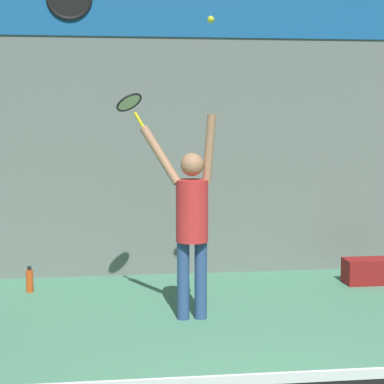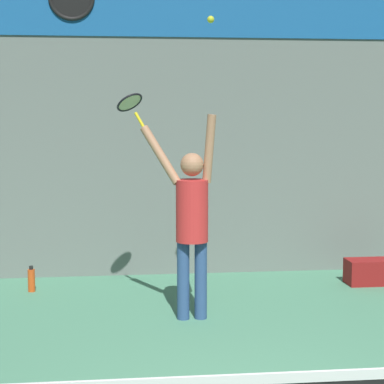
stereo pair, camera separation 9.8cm
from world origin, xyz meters
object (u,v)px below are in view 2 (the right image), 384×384
at_px(tennis_racket, 130,104).
at_px(equipment_bag, 375,272).
at_px(tennis_ball, 211,19).
at_px(tennis_player, 191,216).
at_px(water_bottle, 31,280).

height_order(tennis_racket, equipment_bag, tennis_racket).
distance_m(tennis_racket, tennis_ball, 1.25).
bearing_deg(tennis_player, tennis_racket, 146.13).
bearing_deg(tennis_racket, water_bottle, 142.79).
height_order(tennis_player, water_bottle, tennis_player).
distance_m(water_bottle, equipment_bag, 4.26).
bearing_deg(water_bottle, tennis_ball, -35.75).
relative_size(tennis_racket, water_bottle, 1.24).
distance_m(tennis_racket, equipment_bag, 3.80).
height_order(tennis_racket, water_bottle, tennis_racket).
relative_size(tennis_player, tennis_ball, 30.09).
distance_m(tennis_racket, water_bottle, 2.57).
bearing_deg(tennis_racket, tennis_ball, -33.43).
distance_m(tennis_ball, water_bottle, 3.80).
height_order(tennis_ball, equipment_bag, tennis_ball).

